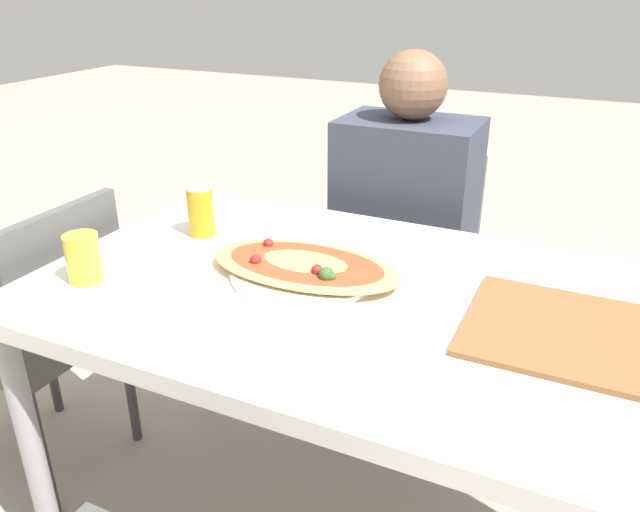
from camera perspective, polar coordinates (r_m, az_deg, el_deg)
name	(u,v)px	position (r m, az deg, el deg)	size (l,w,h in m)	color
dining_table	(336,316)	(1.37, 1.51, -5.51)	(1.29, 0.84, 0.76)	silver
chair_far_seated	(411,262)	(2.10, 8.29, -0.58)	(0.40, 0.40, 0.84)	#4C4C4C
chair_side_left	(45,325)	(1.88, -23.84, -5.83)	(0.40, 0.40, 0.84)	#4C4C4C
person_seated	(404,214)	(1.92, 7.69, 3.84)	(0.40, 0.30, 1.18)	#2D2D38
pizza_main	(305,267)	(1.37, -1.35, -1.03)	(0.45, 0.33, 0.06)	white
soda_can	(201,211)	(1.60, -10.85, 4.02)	(0.07, 0.07, 0.12)	orange
drink_glass	(83,258)	(1.42, -20.83, -0.19)	(0.07, 0.07, 0.11)	gold
serving_tray	(585,336)	(1.24, 23.07, -6.77)	(0.43, 0.33, 0.01)	brown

